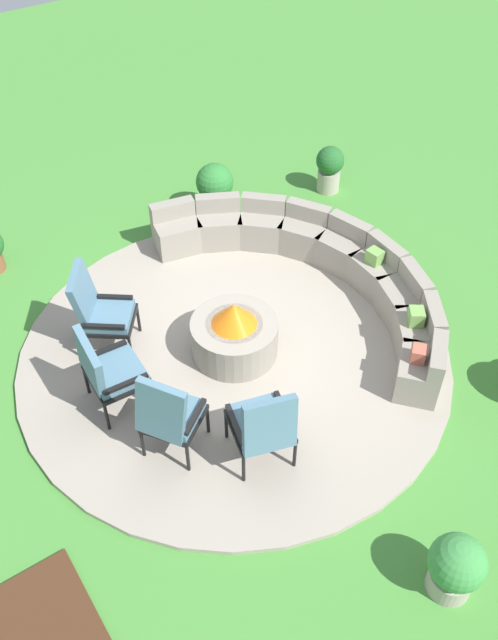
{
  "coord_description": "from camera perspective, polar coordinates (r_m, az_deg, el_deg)",
  "views": [
    {
      "loc": [
        4.57,
        -2.9,
        5.8
      ],
      "look_at": [
        0.0,
        0.2,
        0.45
      ],
      "focal_mm": 38.18,
      "sensor_mm": 36.0,
      "label": 1
    }
  ],
  "objects": [
    {
      "name": "lounge_chair_back_right",
      "position": [
        6.53,
        1.22,
        -8.76
      ],
      "size": [
        0.75,
        0.7,
        1.03
      ],
      "rotation": [
        0.0,
        0.0,
        7.59
      ],
      "color": "black",
      "rests_on": "patio_circle"
    },
    {
      "name": "ground_plane",
      "position": [
        7.93,
        -1.2,
        -2.9
      ],
      "size": [
        24.0,
        24.0,
        0.0
      ],
      "primitive_type": "plane",
      "color": "#478C38"
    },
    {
      "name": "curved_stone_bench",
      "position": [
        8.61,
        5.99,
        4.39
      ],
      "size": [
        4.24,
        2.22,
        0.66
      ],
      "color": "gray",
      "rests_on": "patio_circle"
    },
    {
      "name": "lounge_chair_front_left",
      "position": [
        7.74,
        -12.46,
        0.9
      ],
      "size": [
        0.77,
        0.81,
        1.14
      ],
      "rotation": [
        0.0,
        0.0,
        5.63
      ],
      "color": "black",
      "rests_on": "patio_circle"
    },
    {
      "name": "lounge_chair_back_left",
      "position": [
        6.6,
        -6.76,
        -7.88
      ],
      "size": [
        0.74,
        0.76,
        1.15
      ],
      "rotation": [
        0.0,
        0.0,
        6.9
      ],
      "color": "black",
      "rests_on": "patio_circle"
    },
    {
      "name": "patio_circle",
      "position": [
        7.91,
        -1.2,
        -2.75
      ],
      "size": [
        4.97,
        4.97,
        0.06
      ],
      "primitive_type": "cylinder",
      "color": "#9E9384",
      "rests_on": "ground_plane"
    },
    {
      "name": "potted_plant_1",
      "position": [
        10.44,
        6.77,
        12.59
      ],
      "size": [
        0.42,
        0.42,
        0.72
      ],
      "color": "#A89E8E",
      "rests_on": "ground_plane"
    },
    {
      "name": "fire_pit",
      "position": [
        7.68,
        -1.23,
        -1.15
      ],
      "size": [
        0.99,
        0.99,
        0.73
      ],
      "color": "gray",
      "rests_on": "patio_circle"
    },
    {
      "name": "lounge_chair_front_right",
      "position": [
        7.11,
        -11.81,
        -4.07
      ],
      "size": [
        0.66,
        0.6,
        1.08
      ],
      "rotation": [
        0.0,
        0.0,
        6.23
      ],
      "color": "black",
      "rests_on": "patio_circle"
    },
    {
      "name": "potted_plant_4",
      "position": [
        6.28,
        16.94,
        -19.17
      ],
      "size": [
        0.49,
        0.49,
        0.69
      ],
      "color": "#A89E8E",
      "rests_on": "ground_plane"
    },
    {
      "name": "potted_plant_3",
      "position": [
        9.82,
        -2.88,
        11.06
      ],
      "size": [
        0.53,
        0.53,
        0.8
      ],
      "color": "#605B56",
      "rests_on": "ground_plane"
    }
  ]
}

